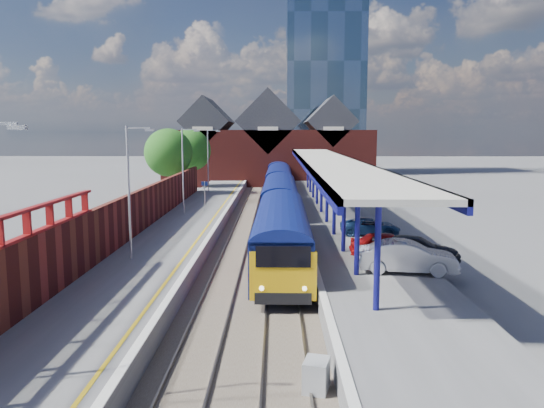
# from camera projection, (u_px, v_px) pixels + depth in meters

# --- Properties ---
(ground) EXTENTS (240.00, 240.00, 0.00)m
(ground) POSITION_uv_depth(u_px,v_px,m) (264.00, 211.00, 51.98)
(ground) COLOR #5B5B5E
(ground) RESTS_ON ground
(ballast_bed) EXTENTS (6.00, 76.00, 0.06)m
(ballast_bed) POSITION_uv_depth(u_px,v_px,m) (261.00, 229.00, 42.06)
(ballast_bed) COLOR #473D33
(ballast_bed) RESTS_ON ground
(rails) EXTENTS (4.51, 76.00, 0.14)m
(rails) POSITION_uv_depth(u_px,v_px,m) (261.00, 228.00, 42.05)
(rails) COLOR slate
(rails) RESTS_ON ground
(left_platform) EXTENTS (5.00, 76.00, 1.00)m
(left_platform) POSITION_uv_depth(u_px,v_px,m) (192.00, 223.00, 42.05)
(left_platform) COLOR #565659
(left_platform) RESTS_ON ground
(right_platform) EXTENTS (6.00, 76.00, 1.00)m
(right_platform) POSITION_uv_depth(u_px,v_px,m) (337.00, 224.00, 41.95)
(right_platform) COLOR #565659
(right_platform) RESTS_ON ground
(coping_left) EXTENTS (0.30, 76.00, 0.05)m
(coping_left) POSITION_uv_depth(u_px,v_px,m) (222.00, 217.00, 41.96)
(coping_left) COLOR silver
(coping_left) RESTS_ON left_platform
(coping_right) EXTENTS (0.30, 76.00, 0.05)m
(coping_right) POSITION_uv_depth(u_px,v_px,m) (301.00, 217.00, 41.90)
(coping_right) COLOR silver
(coping_right) RESTS_ON right_platform
(yellow_line) EXTENTS (0.14, 76.00, 0.01)m
(yellow_line) POSITION_uv_depth(u_px,v_px,m) (214.00, 217.00, 41.97)
(yellow_line) COLOR yellow
(yellow_line) RESTS_ON left_platform
(train) EXTENTS (2.95, 65.92, 3.45)m
(train) POSITION_uv_depth(u_px,v_px,m) (279.00, 187.00, 54.59)
(train) COLOR navy
(train) RESTS_ON ground
(canopy) EXTENTS (4.50, 52.00, 4.48)m
(canopy) POSITION_uv_depth(u_px,v_px,m) (329.00, 162.00, 43.24)
(canopy) COLOR navy
(canopy) RESTS_ON right_platform
(lamp_post_b) EXTENTS (1.48, 0.18, 7.00)m
(lamp_post_b) POSITION_uv_depth(u_px,v_px,m) (131.00, 184.00, 27.58)
(lamp_post_b) COLOR #A5A8AA
(lamp_post_b) RESTS_ON left_platform
(lamp_post_c) EXTENTS (1.48, 0.18, 7.00)m
(lamp_post_c) POSITION_uv_depth(u_px,v_px,m) (184.00, 165.00, 43.44)
(lamp_post_c) COLOR #A5A8AA
(lamp_post_c) RESTS_ON left_platform
(lamp_post_d) EXTENTS (1.48, 0.18, 7.00)m
(lamp_post_d) POSITION_uv_depth(u_px,v_px,m) (209.00, 156.00, 59.29)
(lamp_post_d) COLOR #A5A8AA
(lamp_post_d) RESTS_ON left_platform
(platform_sign) EXTENTS (0.55, 0.08, 2.50)m
(platform_sign) POSITION_uv_depth(u_px,v_px,m) (205.00, 191.00, 45.71)
(platform_sign) COLOR #A5A8AA
(platform_sign) RESTS_ON left_platform
(brick_wall) EXTENTS (0.35, 50.00, 3.86)m
(brick_wall) POSITION_uv_depth(u_px,v_px,m) (137.00, 211.00, 35.41)
(brick_wall) COLOR maroon
(brick_wall) RESTS_ON left_platform
(station_building) EXTENTS (30.00, 12.12, 13.78)m
(station_building) POSITION_uv_depth(u_px,v_px,m) (269.00, 147.00, 78.99)
(station_building) COLOR maroon
(station_building) RESTS_ON ground
(glass_tower) EXTENTS (14.20, 14.20, 40.30)m
(glass_tower) POSITION_uv_depth(u_px,v_px,m) (324.00, 65.00, 98.71)
(glass_tower) COLOR #456076
(glass_tower) RESTS_ON ground
(tree_near) EXTENTS (5.20, 5.20, 8.10)m
(tree_near) POSITION_uv_depth(u_px,v_px,m) (170.00, 154.00, 57.20)
(tree_near) COLOR #382314
(tree_near) RESTS_ON ground
(tree_far) EXTENTS (5.20, 5.20, 8.10)m
(tree_far) POSITION_uv_depth(u_px,v_px,m) (191.00, 151.00, 65.12)
(tree_far) COLOR #382314
(tree_far) RESTS_ON ground
(parked_car_red) EXTENTS (4.08, 1.75, 1.37)m
(parked_car_red) POSITION_uv_depth(u_px,v_px,m) (388.00, 245.00, 28.47)
(parked_car_red) COLOR maroon
(parked_car_red) RESTS_ON right_platform
(parked_car_silver) EXTENTS (4.85, 2.32, 1.53)m
(parked_car_silver) POSITION_uv_depth(u_px,v_px,m) (407.00, 257.00, 25.32)
(parked_car_silver) COLOR #B5B5BA
(parked_car_silver) RESTS_ON right_platform
(parked_car_dark) EXTENTS (4.78, 2.89, 1.29)m
(parked_car_dark) POSITION_uv_depth(u_px,v_px,m) (416.00, 249.00, 27.59)
(parked_car_dark) COLOR black
(parked_car_dark) RESTS_ON right_platform
(parked_car_blue) EXTENTS (4.01, 2.04, 1.09)m
(parked_car_blue) POSITION_uv_depth(u_px,v_px,m) (370.00, 227.00, 34.73)
(parked_car_blue) COLOR navy
(parked_car_blue) RESTS_ON right_platform
(relay_cabinet) EXTENTS (0.90, 1.05, 1.00)m
(relay_cabinet) POSITION_uv_depth(u_px,v_px,m) (316.00, 376.00, 15.72)
(relay_cabinet) COLOR #9EA0A3
(relay_cabinet) RESTS_ON ground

